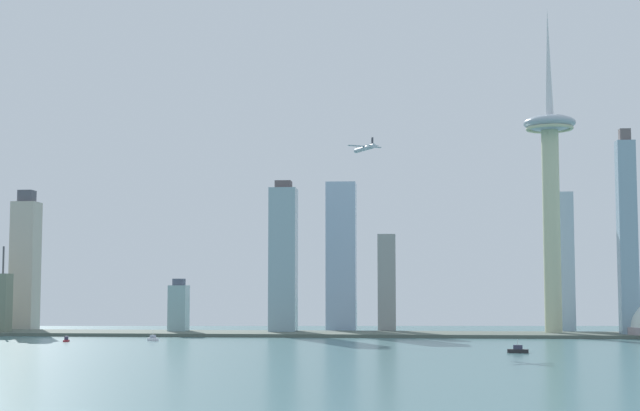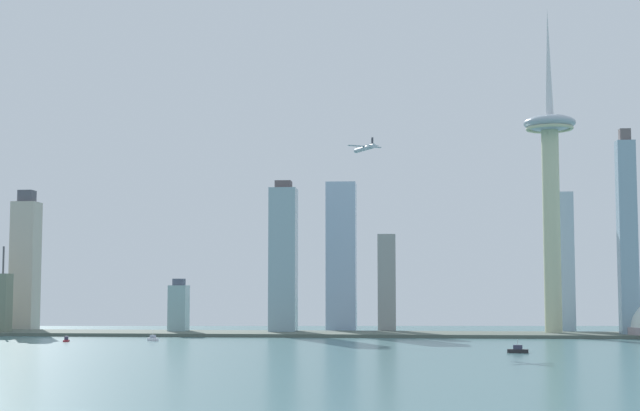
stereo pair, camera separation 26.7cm
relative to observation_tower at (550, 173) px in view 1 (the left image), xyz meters
The scene contains 15 objects.
ground_plane 572.03m from the observation_tower, 115.22° to the right, with size 6000.00×6000.00×0.00m, color #446D70.
waterfront_pier 273.29m from the observation_tower, behind, with size 839.18×66.96×2.76m, color #515C52.
observation_tower is the anchor object (origin of this frame).
skyscraper_2 82.51m from the observation_tower, 20.01° to the right, with size 14.72×12.48×171.95m.
skyscraper_3 171.83m from the observation_tower, 167.78° to the left, with size 15.91×13.05×87.98m.
skyscraper_5 199.96m from the observation_tower, 166.25° to the left, with size 26.86×27.71×135.97m.
skyscraper_6 342.54m from the observation_tower, behind, with size 15.60×18.42×48.26m.
skyscraper_7 91.20m from the observation_tower, 73.54° to the left, with size 21.37×25.73×125.76m.
skyscraper_8 241.86m from the observation_tower, behind, with size 23.29×24.69×134.00m.
skyscraper_9 485.34m from the observation_tower, behind, with size 12.50×15.62×76.24m.
skyscraper_10 484.71m from the observation_tower, behind, with size 22.43×22.46×131.24m.
boat_0 255.66m from the observation_tower, 104.76° to the right, with size 13.42×5.19×8.58m.
boat_2 420.42m from the observation_tower, 163.20° to the right, with size 4.88×9.68×4.14m.
boat_4 360.15m from the observation_tower, 162.51° to the right, with size 10.11×9.90×8.24m.
airplane 180.50m from the observation_tower, 149.83° to the right, with size 26.02×29.61×8.52m.
Camera 1 is at (107.92, -319.88, 42.33)m, focal length 53.52 mm.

